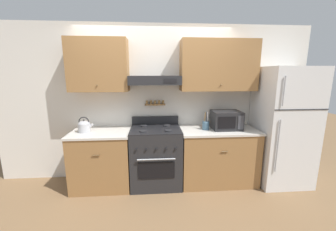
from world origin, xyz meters
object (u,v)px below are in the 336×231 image
at_px(tea_kettle, 84,126).
at_px(stove_range, 156,156).
at_px(microwave, 226,120).
at_px(utensil_crock, 206,125).
at_px(refrigerator, 283,126).

bearing_deg(tea_kettle, stove_range, -0.29).
distance_m(microwave, utensil_crock, 0.34).
relative_size(stove_range, tea_kettle, 4.48).
height_order(microwave, utensil_crock, microwave).
relative_size(refrigerator, tea_kettle, 7.91).
relative_size(stove_range, utensil_crock, 3.78).
height_order(tea_kettle, microwave, microwave).
bearing_deg(utensil_crock, stove_range, -179.60).
distance_m(tea_kettle, microwave, 2.21).
bearing_deg(stove_range, tea_kettle, 179.71).
bearing_deg(microwave, refrigerator, -4.57).
bearing_deg(microwave, utensil_crock, -176.94).
xyz_separation_m(refrigerator, microwave, (-0.92, 0.07, 0.10)).
relative_size(microwave, utensil_crock, 1.60).
xyz_separation_m(microwave, utensil_crock, (-0.33, -0.02, -0.07)).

